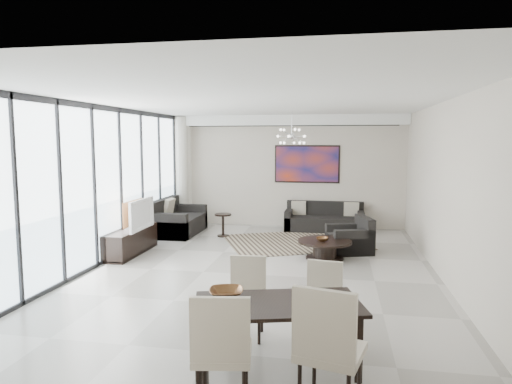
% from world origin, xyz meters
% --- Properties ---
extents(room_shell, '(6.00, 9.00, 2.90)m').
position_xyz_m(room_shell, '(0.46, 0.00, 1.45)').
color(room_shell, '#A8A39B').
rests_on(room_shell, ground).
extents(window_wall, '(0.37, 8.95, 2.90)m').
position_xyz_m(window_wall, '(-2.86, 0.00, 1.47)').
color(window_wall, silver).
rests_on(window_wall, floor).
extents(soffit, '(5.98, 0.40, 0.26)m').
position_xyz_m(soffit, '(0.00, 4.30, 2.77)').
color(soffit, white).
rests_on(soffit, room_shell).
extents(painting, '(1.68, 0.04, 0.98)m').
position_xyz_m(painting, '(0.50, 4.47, 1.65)').
color(painting, '#B03418').
rests_on(painting, room_shell).
extents(chandelier, '(0.66, 0.66, 0.71)m').
position_xyz_m(chandelier, '(0.30, 2.50, 2.35)').
color(chandelier, silver).
rests_on(chandelier, room_shell).
extents(rug, '(3.56, 3.22, 0.01)m').
position_xyz_m(rug, '(0.37, 2.60, 0.01)').
color(rug, black).
rests_on(rug, floor).
extents(coffee_table, '(1.03, 1.03, 0.36)m').
position_xyz_m(coffee_table, '(1.08, 1.26, 0.20)').
color(coffee_table, black).
rests_on(coffee_table, floor).
extents(bowl_coffee, '(0.26, 0.26, 0.07)m').
position_xyz_m(bowl_coffee, '(1.03, 1.19, 0.40)').
color(bowl_coffee, brown).
rests_on(bowl_coffee, coffee_table).
extents(sofa_main, '(1.95, 0.80, 0.71)m').
position_xyz_m(sofa_main, '(0.98, 4.06, 0.24)').
color(sofa_main, black).
rests_on(sofa_main, floor).
extents(loveseat, '(0.95, 1.69, 0.85)m').
position_xyz_m(loveseat, '(-2.55, 3.05, 0.29)').
color(loveseat, black).
rests_on(loveseat, floor).
extents(armchair, '(1.01, 1.04, 0.72)m').
position_xyz_m(armchair, '(1.59, 1.93, 0.25)').
color(armchair, black).
rests_on(armchair, floor).
extents(side_table, '(0.39, 0.39, 0.54)m').
position_xyz_m(side_table, '(-1.35, 2.92, 0.36)').
color(side_table, black).
rests_on(side_table, floor).
extents(tv_console, '(0.46, 1.63, 0.51)m').
position_xyz_m(tv_console, '(-2.76, 0.96, 0.25)').
color(tv_console, black).
rests_on(tv_console, floor).
extents(television, '(0.14, 1.05, 0.60)m').
position_xyz_m(television, '(-2.60, 0.94, 0.81)').
color(television, gray).
rests_on(television, tv_console).
extents(dining_table, '(1.79, 1.21, 0.68)m').
position_xyz_m(dining_table, '(0.75, -3.09, 0.59)').
color(dining_table, black).
rests_on(dining_table, floor).
extents(dining_chair_sw, '(0.55, 0.55, 1.04)m').
position_xyz_m(dining_chair_sw, '(0.39, -3.94, 0.60)').
color(dining_chair_sw, '#BFB79F').
rests_on(dining_chair_sw, floor).
extents(dining_chair_se, '(0.62, 0.62, 1.12)m').
position_xyz_m(dining_chair_se, '(1.25, -3.82, 0.65)').
color(dining_chair_se, '#BFB79F').
rests_on(dining_chair_se, floor).
extents(dining_chair_nw, '(0.45, 0.45, 0.92)m').
position_xyz_m(dining_chair_nw, '(0.29, -2.35, 0.52)').
color(dining_chair_nw, '#BFB79F').
rests_on(dining_chair_nw, floor).
extents(dining_chair_ne, '(0.47, 0.47, 0.89)m').
position_xyz_m(dining_chair_ne, '(1.16, -2.31, 0.51)').
color(dining_chair_ne, '#BFB79F').
rests_on(dining_chair_ne, floor).
extents(bowl_dining, '(0.42, 0.42, 0.09)m').
position_xyz_m(bowl_dining, '(0.21, -3.03, 0.72)').
color(bowl_dining, brown).
rests_on(bowl_dining, dining_table).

